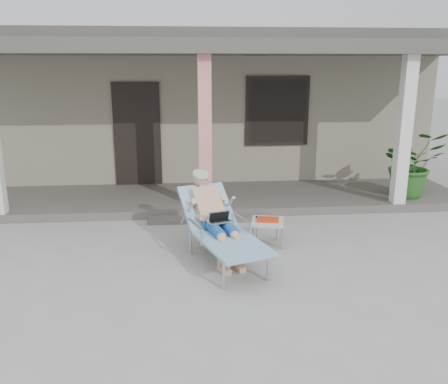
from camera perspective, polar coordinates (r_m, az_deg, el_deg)
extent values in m
plane|color=#9E9E99|center=(6.41, -1.20, -8.81)|extent=(60.00, 60.00, 0.00)
cube|color=gray|center=(12.40, -3.33, 10.04)|extent=(10.00, 5.00, 3.00)
cube|color=#474442|center=(12.36, -3.45, 17.69)|extent=(10.40, 5.40, 0.30)
cube|color=black|center=(9.95, -10.38, 6.82)|extent=(0.95, 0.06, 2.10)
cube|color=black|center=(10.05, 6.42, 9.64)|extent=(1.20, 0.06, 1.30)
cube|color=black|center=(10.05, 6.43, 9.64)|extent=(1.32, 0.05, 1.42)
cube|color=#605B56|center=(9.20, -2.48, -0.79)|extent=(10.00, 2.00, 0.15)
cube|color=red|center=(8.08, -2.31, 6.99)|extent=(0.22, 0.22, 2.61)
cube|color=silver|center=(8.96, 20.83, 6.83)|extent=(0.22, 0.22, 2.61)
cube|color=#474442|center=(8.85, -2.70, 16.95)|extent=(10.00, 2.30, 0.24)
cube|color=#605B56|center=(8.12, -2.10, -3.27)|extent=(2.00, 0.30, 0.07)
cylinder|color=#B7B7BC|center=(5.70, -0.01, -10.02)|extent=(0.04, 0.04, 0.36)
cylinder|color=#B7B7BC|center=(5.94, 5.34, -9.00)|extent=(0.04, 0.04, 0.36)
cylinder|color=#B7B7BC|center=(6.71, -4.03, -6.07)|extent=(0.04, 0.04, 0.36)
cylinder|color=#B7B7BC|center=(6.91, 0.65, -5.37)|extent=(0.04, 0.04, 0.36)
cube|color=#B7B7BC|center=(6.10, 0.94, -6.31)|extent=(0.94, 1.30, 0.03)
cube|color=#8DC1DA|center=(6.09, 0.94, -6.10)|extent=(1.04, 1.37, 0.04)
cube|color=#B7B7BC|center=(6.77, -2.04, -2.09)|extent=(0.74, 0.72, 0.47)
cube|color=#8DC1DA|center=(6.76, -2.05, -1.82)|extent=(0.86, 0.81, 0.54)
cylinder|color=#ACACAF|center=(6.90, -2.92, 2.17)|extent=(0.30, 0.30, 0.12)
cube|color=silver|center=(6.39, -0.60, -3.49)|extent=(0.37, 0.31, 0.22)
cube|color=beige|center=(6.98, 5.28, -3.57)|extent=(0.55, 0.55, 0.04)
cylinder|color=#B7B7BC|center=(6.85, 4.00, -5.64)|extent=(0.03, 0.03, 0.35)
cylinder|color=#B7B7BC|center=(6.91, 7.01, -5.51)|extent=(0.03, 0.03, 0.35)
cylinder|color=#B7B7BC|center=(7.19, 3.54, -4.61)|extent=(0.03, 0.03, 0.35)
cylinder|color=#B7B7BC|center=(7.25, 6.42, -4.50)|extent=(0.03, 0.03, 0.35)
cube|color=red|center=(6.97, 5.29, -3.32)|extent=(0.36, 0.30, 0.03)
cube|color=black|center=(7.09, 5.11, -3.05)|extent=(0.32, 0.09, 0.03)
imported|color=#26591E|center=(9.65, 21.61, 3.21)|extent=(1.15, 1.00, 1.26)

